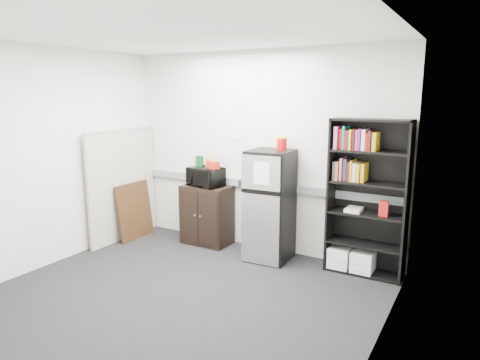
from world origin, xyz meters
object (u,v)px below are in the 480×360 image
at_px(microwave, 206,177).
at_px(refrigerator, 270,206).
at_px(bookshelf, 366,194).
at_px(cabinet, 207,215).
at_px(cubicle_partition, 123,185).

height_order(microwave, refrigerator, refrigerator).
xyz_separation_m(bookshelf, microwave, (-2.21, -0.08, 0.01)).
bearing_deg(microwave, cabinet, 97.51).
relative_size(bookshelf, cubicle_partition, 1.14).
bearing_deg(cabinet, microwave, -90.00).
distance_m(cabinet, microwave, 0.56).
height_order(cabinet, microwave, microwave).
xyz_separation_m(bookshelf, cubicle_partition, (-3.41, -0.49, -0.16)).
bearing_deg(bookshelf, refrigerator, -172.92).
distance_m(microwave, refrigerator, 1.08).
relative_size(bookshelf, microwave, 3.84).
bearing_deg(cubicle_partition, microwave, 18.73).
distance_m(bookshelf, refrigerator, 1.21).
xyz_separation_m(cabinet, microwave, (0.00, -0.02, 0.56)).
xyz_separation_m(bookshelf, refrigerator, (-1.17, -0.15, -0.26)).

